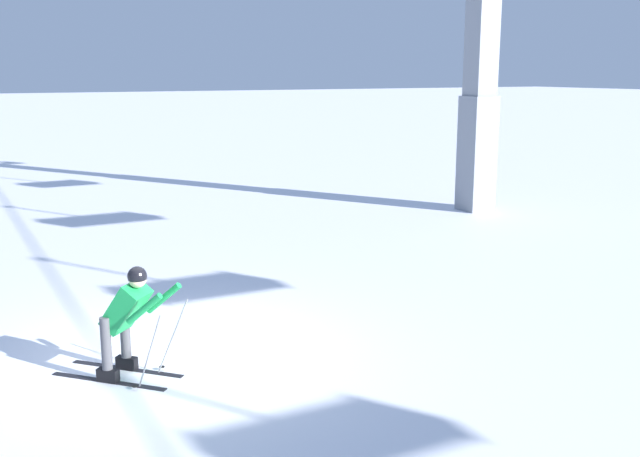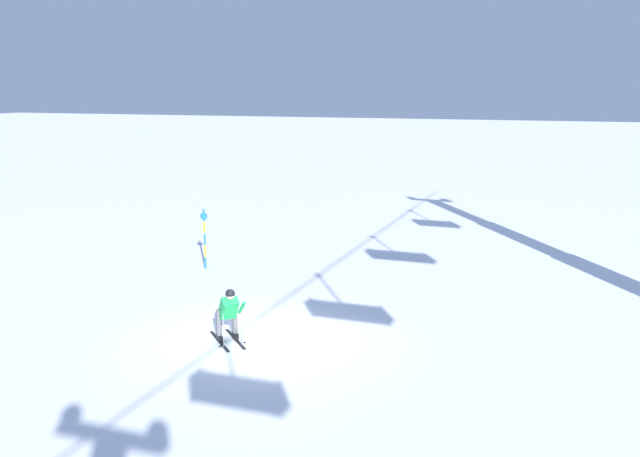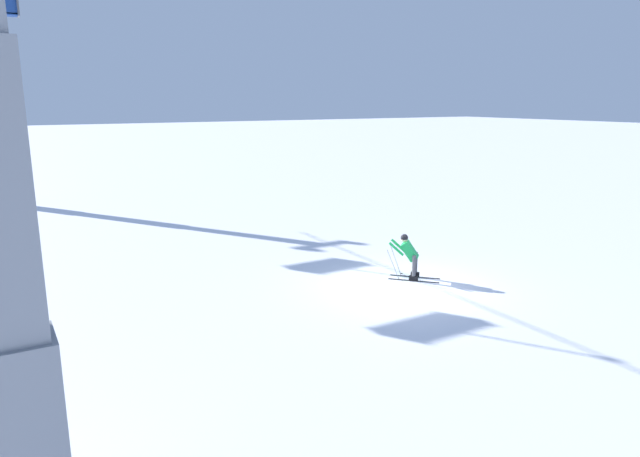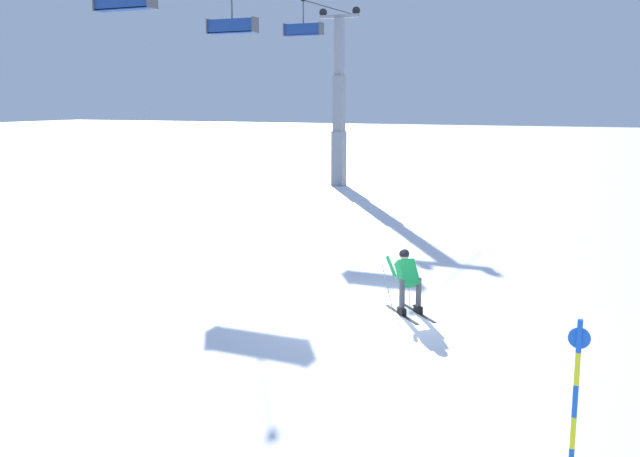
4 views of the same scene
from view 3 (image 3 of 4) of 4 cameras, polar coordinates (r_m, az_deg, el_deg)
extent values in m
plane|color=white|center=(18.16, 8.41, -5.74)|extent=(260.00, 260.00, 0.00)
cube|color=black|center=(18.72, 9.33, -5.18)|extent=(1.24, 1.20, 0.01)
cube|color=black|center=(18.69, 9.34, -4.93)|extent=(0.28, 0.27, 0.16)
cylinder|color=#4C4C51|center=(18.57, 9.38, -3.69)|extent=(0.13, 0.13, 0.68)
cube|color=black|center=(19.12, 9.47, -4.79)|extent=(1.24, 1.20, 0.01)
cube|color=black|center=(19.10, 9.48, -4.55)|extent=(0.28, 0.27, 0.16)
cylinder|color=#4C4C51|center=(18.98, 9.53, -3.34)|extent=(0.13, 0.13, 0.68)
cube|color=green|center=(18.68, 8.95, -2.23)|extent=(0.71, 0.70, 0.66)
sphere|color=beige|center=(18.60, 8.44, -1.03)|extent=(0.23, 0.23, 0.23)
sphere|color=black|center=(18.60, 8.44, -0.93)|extent=(0.24, 0.24, 0.24)
cylinder|color=green|center=(18.48, 7.64, -2.05)|extent=(0.42, 0.41, 0.44)
cylinder|color=gray|center=(18.61, 7.42, -3.85)|extent=(0.28, 0.44, 1.17)
cylinder|color=black|center=(18.65, 7.90, -5.05)|extent=(0.07, 0.07, 0.01)
cylinder|color=green|center=(18.92, 7.84, -1.70)|extent=(0.42, 0.41, 0.44)
cylinder|color=gray|center=(19.13, 7.66, -3.39)|extent=(0.45, 0.27, 1.17)
cylinder|color=black|center=(19.26, 8.16, -4.48)|extent=(0.07, 0.07, 0.01)
cube|color=#4C4F54|center=(18.47, -28.04, 19.17)|extent=(0.57, 0.05, 0.63)
cube|color=#4C4F54|center=(25.28, -28.86, 16.52)|extent=(0.57, 0.05, 0.63)
camera|label=1|loc=(26.71, 0.12, 8.78)|focal=41.85mm
camera|label=2|loc=(29.36, -24.39, 13.13)|focal=39.37mm
camera|label=4|loc=(16.56, 66.01, 2.44)|focal=40.32mm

